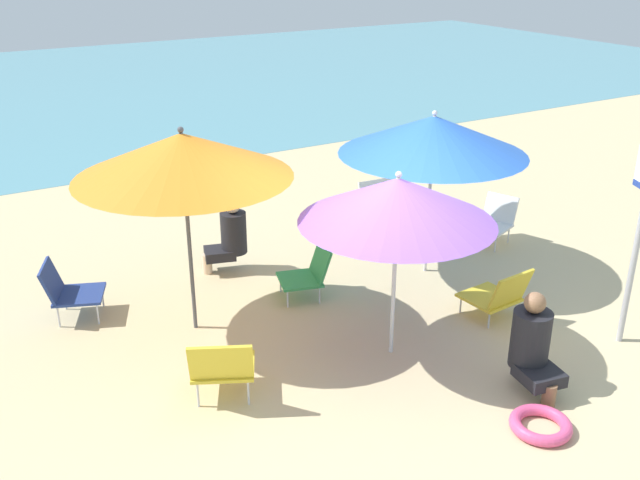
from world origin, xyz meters
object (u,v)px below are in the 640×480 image
beach_chair_a (495,219)px  swim_ring (541,425)px  beach_chair_d (309,272)px  beach_chair_e (382,207)px  beach_chair_f (498,294)px  umbrella_blue (433,135)px  beach_chair_b (222,365)px  umbrella_orange (183,155)px  beach_chair_c (68,289)px  person_a (533,344)px  person_b (230,236)px  umbrella_purple (398,200)px

beach_chair_a → swim_ring: (-2.43, -3.18, -0.27)m
beach_chair_d → beach_chair_e: 2.25m
beach_chair_d → beach_chair_f: beach_chair_d is taller
umbrella_blue → beach_chair_b: bearing=-159.1°
umbrella_orange → beach_chair_a: (4.27, 0.13, -1.54)m
beach_chair_f → swim_ring: size_ratio=1.25×
umbrella_orange → swim_ring: size_ratio=4.15×
beach_chair_c → person_a: (3.26, -3.42, 0.12)m
person_a → beach_chair_b: bearing=-106.4°
umbrella_orange → beach_chair_e: size_ratio=3.19×
umbrella_orange → beach_chair_e: 3.79m
beach_chair_b → person_a: person_a is taller
beach_chair_c → swim_ring: (2.90, -3.92, -0.28)m
beach_chair_e → person_b: person_b is taller
umbrella_purple → person_b: bearing=103.2°
beach_chair_a → person_a: size_ratio=0.74×
beach_chair_a → umbrella_blue: bearing=-10.2°
beach_chair_b → person_b: bearing=1.1°
beach_chair_e → beach_chair_f: (-0.41, -2.72, -0.04)m
umbrella_orange → beach_chair_f: (2.83, -1.46, -1.56)m
beach_chair_a → beach_chair_f: beach_chair_a is taller
person_b → swim_ring: bearing=118.9°
beach_chair_f → person_a: bearing=145.1°
umbrella_blue → beach_chair_c: (-3.99, 0.99, -1.36)m
beach_chair_a → beach_chair_f: 2.15m
umbrella_purple → beach_chair_e: (1.75, 2.68, -1.25)m
beach_chair_c → beach_chair_f: size_ratio=1.13×
beach_chair_f → swim_ring: beach_chair_f is taller
beach_chair_a → person_b: 3.51m
person_a → swim_ring: size_ratio=1.82×
swim_ring → beach_chair_d: bearing=98.7°
beach_chair_a → beach_chair_e: bearing=-68.4°
beach_chair_d → beach_chair_f: bearing=150.7°
umbrella_blue → beach_chair_c: bearing=166.0°
person_b → swim_ring: person_b is taller
beach_chair_c → beach_chair_f: 4.54m
beach_chair_d → beach_chair_f: 2.07m
beach_chair_f → swim_ring: bearing=143.3°
beach_chair_e → beach_chair_f: bearing=-5.3°
beach_chair_b → umbrella_orange: bearing=15.6°
umbrella_purple → beach_chair_b: umbrella_purple is taller
person_a → umbrella_purple: bearing=-137.5°
person_a → beach_chair_d: bearing=-152.1°
umbrella_orange → beach_chair_d: umbrella_orange is taller
umbrella_purple → beach_chair_d: bearing=94.4°
umbrella_orange → umbrella_blue: (2.93, -0.12, -0.17)m
beach_chair_c → beach_chair_d: 2.59m
beach_chair_f → person_a: 1.26m
umbrella_orange → umbrella_blue: size_ratio=0.99×
beach_chair_b → beach_chair_d: size_ratio=1.16×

